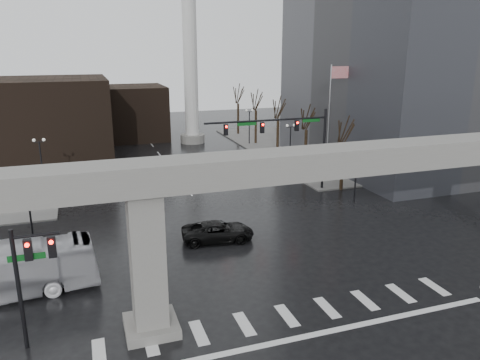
{
  "coord_description": "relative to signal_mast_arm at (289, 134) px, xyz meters",
  "views": [
    {
      "loc": [
        -9.43,
        -20.87,
        13.76
      ],
      "look_at": [
        1.02,
        9.68,
        4.5
      ],
      "focal_mm": 35.0,
      "sensor_mm": 36.0,
      "label": 1
    }
  ],
  "objects": [
    {
      "name": "flagpole_assembly",
      "position": [
        6.3,
        3.2,
        1.7
      ],
      "size": [
        2.06,
        0.12,
        12.0
      ],
      "color": "silver",
      "rests_on": "ground"
    },
    {
      "name": "tree_right_1",
      "position": [
        5.54,
        7.22,
        -2.98
      ],
      "size": [
        1.09,
        1.61,
        7.67
      ],
      "color": "black",
      "rests_on": "ground"
    },
    {
      "name": "pickup_truck",
      "position": [
        -9.67,
        -9.07,
        -5.1
      ],
      "size": [
        5.5,
        3.02,
        1.46
      ],
      "primitive_type": "imported",
      "rotation": [
        0.0,
        0.0,
        1.45
      ],
      "color": "black",
      "rests_on": "ground"
    },
    {
      "name": "lamp_left_0",
      "position": [
        -22.49,
        -4.8,
        -2.36
      ],
      "size": [
        1.22,
        0.32,
        5.11
      ],
      "color": "black",
      "rests_on": "ground"
    },
    {
      "name": "tree_right_4",
      "position": [
        5.54,
        31.22,
        -2.79
      ],
      "size": [
        1.12,
        1.69,
        8.19
      ],
      "color": "black",
      "rests_on": "ground"
    },
    {
      "name": "sidewalk_ne",
      "position": [
        17.01,
        17.2,
        -5.75
      ],
      "size": [
        28.0,
        36.0,
        0.15
      ],
      "primitive_type": "cube",
      "color": "slate",
      "rests_on": "ground"
    },
    {
      "name": "tree_right_0",
      "position": [
        5.54,
        -0.78,
        -3.04
      ],
      "size": [
        1.09,
        1.58,
        7.5
      ],
      "color": "black",
      "rests_on": "ground"
    },
    {
      "name": "signal_mast_arm",
      "position": [
        0.0,
        0.0,
        0.0
      ],
      "size": [
        12.12,
        0.43,
        8.0
      ],
      "color": "black",
      "rests_on": "ground"
    },
    {
      "name": "ground",
      "position": [
        -8.99,
        -18.8,
        -5.83
      ],
      "size": [
        160.0,
        160.0,
        0.0
      ],
      "primitive_type": "plane",
      "color": "black",
      "rests_on": "ground"
    },
    {
      "name": "lamp_left_1",
      "position": [
        -22.49,
        9.2,
        -2.36
      ],
      "size": [
        1.22,
        0.32,
        5.11
      ],
      "color": "black",
      "rests_on": "ground"
    },
    {
      "name": "tree_right_2",
      "position": [
        5.54,
        15.22,
        -2.91
      ],
      "size": [
        1.1,
        1.63,
        7.85
      ],
      "color": "black",
      "rests_on": "ground"
    },
    {
      "name": "lamp_right_0",
      "position": [
        4.51,
        -4.8,
        -2.36
      ],
      "size": [
        1.22,
        0.32,
        5.11
      ],
      "color": "black",
      "rests_on": "ground"
    },
    {
      "name": "tree_right_3",
      "position": [
        5.54,
        23.22,
        -2.85
      ],
      "size": [
        1.11,
        1.66,
        8.02
      ],
      "color": "black",
      "rests_on": "ground"
    },
    {
      "name": "far_car",
      "position": [
        -13.46,
        4.43,
        -5.06
      ],
      "size": [
        2.56,
        4.74,
        1.53
      ],
      "primitive_type": "imported",
      "rotation": [
        0.0,
        0.0,
        0.17
      ],
      "color": "black",
      "rests_on": "ground"
    },
    {
      "name": "building_far_left",
      "position": [
        -22.99,
        23.2,
        -0.83
      ],
      "size": [
        16.0,
        14.0,
        10.0
      ],
      "primitive_type": "cube",
      "color": "black",
      "rests_on": "ground"
    },
    {
      "name": "elevated_guideway",
      "position": [
        -7.73,
        -18.8,
        1.05
      ],
      "size": [
        48.0,
        2.6,
        8.7
      ],
      "color": "gray",
      "rests_on": "ground"
    },
    {
      "name": "smokestack",
      "position": [
        -2.99,
        27.2,
        7.52
      ],
      "size": [
        3.6,
        3.6,
        30.0
      ],
      "color": "silver",
      "rests_on": "ground"
    },
    {
      "name": "lamp_right_1",
      "position": [
        4.51,
        9.2,
        -2.36
      ],
      "size": [
        1.22,
        0.32,
        5.11
      ],
      "color": "black",
      "rests_on": "ground"
    },
    {
      "name": "lamp_left_2",
      "position": [
        -22.49,
        23.2,
        -2.36
      ],
      "size": [
        1.22,
        0.32,
        5.11
      ],
      "color": "black",
      "rests_on": "ground"
    },
    {
      "name": "signal_left_pole",
      "position": [
        -21.24,
        -18.3,
        -1.76
      ],
      "size": [
        2.3,
        0.3,
        6.0
      ],
      "color": "black",
      "rests_on": "ground"
    },
    {
      "name": "building_far_mid",
      "position": [
        -10.99,
        33.2,
        -1.83
      ],
      "size": [
        10.0,
        10.0,
        8.0
      ],
      "primitive_type": "cube",
      "color": "black",
      "rests_on": "ground"
    },
    {
      "name": "lamp_right_2",
      "position": [
        4.51,
        23.2,
        -2.36
      ],
      "size": [
        1.22,
        0.32,
        5.11
      ],
      "color": "black",
      "rests_on": "ground"
    }
  ]
}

